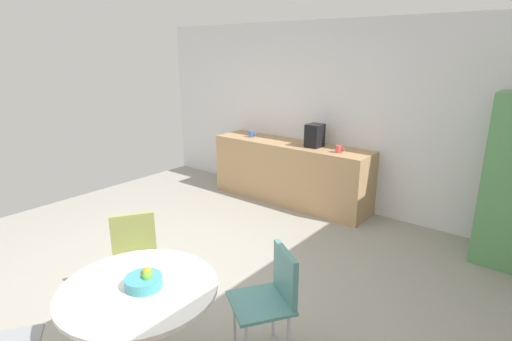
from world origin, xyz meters
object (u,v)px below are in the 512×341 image
Objects in this scene: round_table at (140,307)px; chair_olive at (135,251)px; chair_teal at (273,290)px; mug_white at (251,134)px; fruit_bowl at (144,281)px; mug_green at (339,149)px; coffee_maker at (315,135)px.

chair_olive is (-0.78, 0.50, -0.06)m from round_table.
mug_white is (-2.39, 2.69, 0.43)m from chair_teal.
chair_olive is 3.18m from mug_white.
fruit_bowl reaches higher than chair_olive.
mug_green reaches higher than fruit_bowl.
fruit_bowl reaches higher than chair_teal.
round_table is at bearing -32.83° from chair_olive.
mug_green reaches higher than chair_olive.
mug_white is at bearing 118.51° from round_table.
coffee_maker is at bearing 115.28° from chair_teal.
fruit_bowl is at bearing -30.42° from chair_olive.
round_table is 7.89× the size of mug_white.
coffee_maker reaches higher than mug_green.
coffee_maker is at bearing 167.36° from mug_green.
chair_teal is 3.06m from coffee_maker.
fruit_bowl is at bearing -60.96° from mug_white.
round_table is at bearing -84.13° from mug_green.
chair_olive is 6.43× the size of mug_white.
chair_teal reaches higher than round_table.
mug_white is 1.00× the size of mug_green.
fruit_bowl reaches higher than round_table.
mug_green is (0.43, 2.90, 0.43)m from chair_olive.
coffee_maker is at bearing 1.89° from mug_white.
chair_olive is at bearing 149.58° from fruit_bowl.
coffee_maker is at bearing 102.99° from fruit_bowl.
fruit_bowl is 3.93m from mug_white.
round_table is 0.93m from chair_teal.
mug_white is at bearing 110.41° from chair_olive.
mug_green is (-0.37, 3.37, 0.17)m from fruit_bowl.
chair_teal is 2.59× the size of coffee_maker.
chair_olive is at bearing -69.59° from mug_white.
coffee_maker reaches higher than chair_olive.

